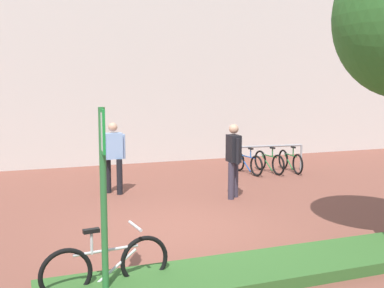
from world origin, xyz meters
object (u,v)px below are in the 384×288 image
bike_at_sign (107,266)px  bollard_steel (233,165)px  person_casual_tan (113,153)px  bike_rack_cluster (269,161)px  parking_sign_post (103,176)px  person_suited_dark (233,156)px

bike_at_sign → bollard_steel: 7.13m
person_casual_tan → bike_rack_cluster: bearing=12.6°
parking_sign_post → bike_rack_cluster: 9.05m
bike_rack_cluster → person_suited_dark: 3.48m
bike_at_sign → bollard_steel: size_ratio=1.86×
bike_at_sign → person_casual_tan: size_ratio=0.97×
parking_sign_post → person_suited_dark: bearing=48.5°
bike_at_sign → person_suited_dark: size_ratio=0.97×
parking_sign_post → bike_rack_cluster: size_ratio=1.13×
bike_rack_cluster → bollard_steel: size_ratio=2.33×
person_casual_tan → bike_at_sign: bearing=-101.9°
bollard_steel → person_suited_dark: (-0.78, -1.67, 0.53)m
person_casual_tan → person_suited_dark: size_ratio=1.00×
bollard_steel → person_suited_dark: size_ratio=0.52×
parking_sign_post → bike_at_sign: bearing=75.5°
parking_sign_post → bollard_steel: 7.42m
bollard_steel → person_casual_tan: size_ratio=0.52×
bike_at_sign → person_casual_tan: 5.50m
bike_at_sign → parking_sign_post: bearing=-104.5°
bike_at_sign → bollard_steel: bearing=51.9°
person_suited_dark → parking_sign_post: bearing=-131.5°
bollard_steel → person_casual_tan: 3.32m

